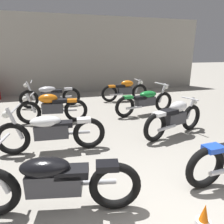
# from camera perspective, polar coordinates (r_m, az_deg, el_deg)

# --- Properties ---
(back_wall) EXTENTS (12.89, 0.24, 3.60)m
(back_wall) POSITION_cam_1_polar(r_m,az_deg,el_deg) (10.38, -9.32, 15.44)
(back_wall) COLOR #9E998E
(back_wall) RESTS_ON ground
(motorcycle_left_row_0) EXTENTS (2.14, 0.75, 0.97)m
(motorcycle_left_row_0) POSITION_cam_1_polar(r_m,az_deg,el_deg) (2.75, -16.02, -18.06)
(motorcycle_left_row_0) COLOR black
(motorcycle_left_row_0) RESTS_ON ground
(motorcycle_left_row_1) EXTENTS (2.17, 0.68, 0.97)m
(motorcycle_left_row_1) POSITION_cam_1_polar(r_m,az_deg,el_deg) (4.30, -16.69, -4.99)
(motorcycle_left_row_1) COLOR black
(motorcycle_left_row_1) RESTS_ON ground
(motorcycle_left_row_2) EXTENTS (1.97, 0.48, 0.88)m
(motorcycle_left_row_2) POSITION_cam_1_polar(r_m,az_deg,el_deg) (6.02, -16.38, 1.29)
(motorcycle_left_row_2) COLOR black
(motorcycle_left_row_2) RESTS_ON ground
(motorcycle_left_row_3) EXTENTS (2.17, 0.68, 0.97)m
(motorcycle_left_row_3) POSITION_cam_1_polar(r_m,az_deg,el_deg) (7.82, -16.89, 4.64)
(motorcycle_left_row_3) COLOR black
(motorcycle_left_row_3) RESTS_ON ground
(motorcycle_right_row_1) EXTENTS (1.91, 0.74, 0.88)m
(motorcycle_right_row_1) POSITION_cam_1_polar(r_m,az_deg,el_deg) (5.14, 17.22, -1.40)
(motorcycle_right_row_1) COLOR black
(motorcycle_right_row_1) RESTS_ON ground
(motorcycle_right_row_2) EXTENTS (2.16, 0.73, 0.97)m
(motorcycle_right_row_2) POSITION_cam_1_polar(r_m,az_deg,el_deg) (6.66, 9.38, 3.14)
(motorcycle_right_row_2) COLOR black
(motorcycle_right_row_2) RESTS_ON ground
(motorcycle_right_row_3) EXTENTS (1.97, 0.48, 0.88)m
(motorcycle_right_row_3) POSITION_cam_1_polar(r_m,az_deg,el_deg) (8.42, 3.67, 6.19)
(motorcycle_right_row_3) COLOR black
(motorcycle_right_row_3) RESTS_ON ground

